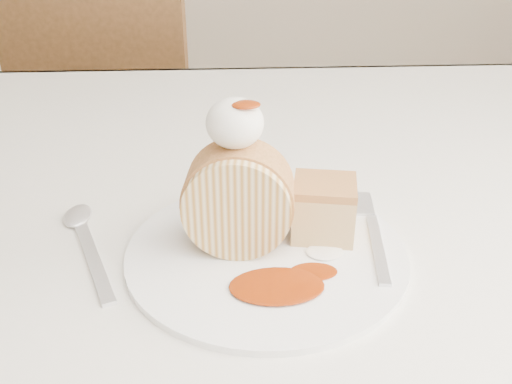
{
  "coord_description": "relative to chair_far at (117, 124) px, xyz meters",
  "views": [
    {
      "loc": [
        -0.03,
        -0.47,
        1.08
      ],
      "look_at": [
        -0.0,
        0.01,
        0.82
      ],
      "focal_mm": 40.0,
      "sensor_mm": 36.0,
      "label": 1
    }
  ],
  "objects": [
    {
      "name": "fork",
      "position": [
        0.44,
        -0.95,
        0.24
      ],
      "size": [
        0.04,
        0.17,
        0.0
      ],
      "primitive_type": "cube",
      "rotation": [
        0.0,
        0.0,
        -0.12
      ],
      "color": "silver",
      "rests_on": "plate"
    },
    {
      "name": "plate",
      "position": [
        0.33,
        -0.94,
        0.24
      ],
      "size": [
        0.33,
        0.33,
        0.01
      ],
      "primitive_type": "cylinder",
      "rotation": [
        0.0,
        0.0,
        -0.17
      ],
      "color": "white",
      "rests_on": "table"
    },
    {
      "name": "table",
      "position": [
        0.32,
        -0.74,
        0.14
      ],
      "size": [
        1.4,
        0.9,
        0.75
      ],
      "color": "silver",
      "rests_on": "ground"
    },
    {
      "name": "cake_chunk",
      "position": [
        0.39,
        -0.91,
        0.27
      ],
      "size": [
        0.07,
        0.07,
        0.05
      ],
      "primitive_type": "cube",
      "rotation": [
        0.0,
        0.0,
        -0.17
      ],
      "color": "#BD7A47",
      "rests_on": "plate"
    },
    {
      "name": "roulade_slice",
      "position": [
        0.3,
        -0.93,
        0.29
      ],
      "size": [
        0.11,
        0.07,
        0.1
      ],
      "primitive_type": "cylinder",
      "rotation": [
        1.57,
        0.0,
        -0.11
      ],
      "color": "beige",
      "rests_on": "plate"
    },
    {
      "name": "caramel_pool",
      "position": [
        0.33,
        -1.0,
        0.24
      ],
      "size": [
        0.1,
        0.07,
        0.0
      ],
      "primitive_type": null,
      "rotation": [
        0.0,
        0.0,
        -0.17
      ],
      "color": "maroon",
      "rests_on": "plate"
    },
    {
      "name": "whipped_cream",
      "position": [
        0.3,
        -0.92,
        0.37
      ],
      "size": [
        0.05,
        0.05,
        0.05
      ],
      "primitive_type": "ellipsoid",
      "color": "white",
      "rests_on": "roulade_slice"
    },
    {
      "name": "spoon",
      "position": [
        0.16,
        -0.95,
        0.23
      ],
      "size": [
        0.09,
        0.17,
        0.0
      ],
      "primitive_type": "cube",
      "rotation": [
        0.0,
        0.0,
        0.38
      ],
      "color": "silver",
      "rests_on": "table"
    },
    {
      "name": "chair_far",
      "position": [
        0.0,
        0.0,
        0.0
      ],
      "size": [
        0.47,
        0.47,
        0.91
      ],
      "rotation": [
        0.0,
        0.0,
        3.03
      ],
      "color": "brown",
      "rests_on": "ground"
    },
    {
      "name": "caramel_drizzle",
      "position": [
        0.31,
        -0.93,
        0.39
      ],
      "size": [
        0.03,
        0.02,
        0.01
      ],
      "primitive_type": "ellipsoid",
      "color": "maroon",
      "rests_on": "whipped_cream"
    }
  ]
}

